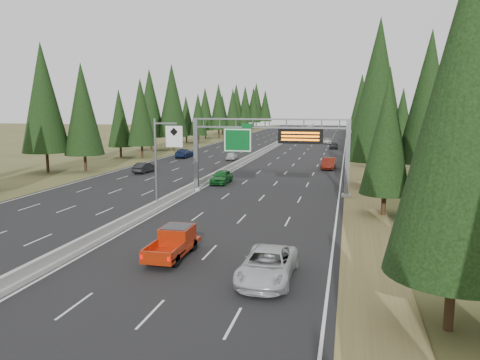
# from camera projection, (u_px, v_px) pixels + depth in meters

# --- Properties ---
(road) EXTENTS (32.00, 260.00, 0.08)m
(road) POSITION_uv_depth(u_px,v_px,m) (266.00, 151.00, 94.09)
(road) COLOR black
(road) RESTS_ON ground
(shoulder_right) EXTENTS (3.60, 260.00, 0.06)m
(shoulder_right) POSITION_uv_depth(u_px,v_px,m) (356.00, 154.00, 90.11)
(shoulder_right) COLOR olive
(shoulder_right) RESTS_ON ground
(shoulder_left) EXTENTS (3.60, 260.00, 0.06)m
(shoulder_left) POSITION_uv_depth(u_px,v_px,m) (182.00, 150.00, 98.08)
(shoulder_left) COLOR #494B23
(shoulder_left) RESTS_ON ground
(median_barrier) EXTENTS (0.70, 260.00, 0.85)m
(median_barrier) POSITION_uv_depth(u_px,v_px,m) (266.00, 150.00, 94.03)
(median_barrier) COLOR #969791
(median_barrier) RESTS_ON road
(sign_gantry) EXTENTS (16.75, 0.98, 7.80)m
(sign_gantry) POSITION_uv_depth(u_px,v_px,m) (275.00, 144.00, 47.88)
(sign_gantry) COLOR slate
(sign_gantry) RESTS_ON road
(hov_sign_pole) EXTENTS (2.80, 0.50, 8.00)m
(hov_sign_pole) POSITION_uv_depth(u_px,v_px,m) (162.00, 158.00, 40.29)
(hov_sign_pole) COLOR slate
(hov_sign_pole) RESTS_ON road
(tree_row_right) EXTENTS (12.00, 239.26, 18.78)m
(tree_row_right) POSITION_uv_depth(u_px,v_px,m) (384.00, 104.00, 80.10)
(tree_row_right) COLOR black
(tree_row_right) RESTS_ON ground
(tree_row_left) EXTENTS (11.20, 241.00, 18.94)m
(tree_row_left) POSITION_uv_depth(u_px,v_px,m) (140.00, 104.00, 87.13)
(tree_row_left) COLOR black
(tree_row_left) RESTS_ON ground
(silver_minivan) EXTENTS (2.76, 5.86, 1.62)m
(silver_minivan) POSITION_uv_depth(u_px,v_px,m) (267.00, 265.00, 24.54)
(silver_minivan) COLOR silver
(silver_minivan) RESTS_ON road
(red_pickup) EXTENTS (1.89, 5.29, 1.72)m
(red_pickup) POSITION_uv_depth(u_px,v_px,m) (175.00, 240.00, 28.60)
(red_pickup) COLOR black
(red_pickup) RESTS_ON road
(car_ahead_green) EXTENTS (1.96, 4.73, 1.60)m
(car_ahead_green) POSITION_uv_depth(u_px,v_px,m) (221.00, 177.00, 55.08)
(car_ahead_green) COLOR #145A1F
(car_ahead_green) RESTS_ON road
(car_ahead_dkred) EXTENTS (2.07, 5.08, 1.64)m
(car_ahead_dkred) POSITION_uv_depth(u_px,v_px,m) (329.00, 163.00, 67.63)
(car_ahead_dkred) COLOR #5B160D
(car_ahead_dkred) RESTS_ON road
(car_ahead_dkgrey) EXTENTS (1.86, 4.47, 1.29)m
(car_ahead_dkgrey) POSITION_uv_depth(u_px,v_px,m) (334.00, 146.00, 99.29)
(car_ahead_dkgrey) COLOR black
(car_ahead_dkgrey) RESTS_ON road
(car_ahead_white) EXTENTS (2.35, 4.86, 1.33)m
(car_ahead_white) POSITION_uv_depth(u_px,v_px,m) (327.00, 141.00, 113.07)
(car_ahead_white) COLOR silver
(car_ahead_white) RESTS_ON road
(car_ahead_far) EXTENTS (1.93, 4.66, 1.58)m
(car_ahead_far) POSITION_uv_depth(u_px,v_px,m) (314.00, 135.00, 131.38)
(car_ahead_far) COLOR black
(car_ahead_far) RESTS_ON road
(car_onc_near) EXTENTS (1.93, 4.43, 1.42)m
(car_onc_near) POSITION_uv_depth(u_px,v_px,m) (145.00, 168.00, 64.04)
(car_onc_near) COLOR black
(car_onc_near) RESTS_ON road
(car_onc_blue) EXTENTS (2.19, 5.32, 1.54)m
(car_onc_blue) POSITION_uv_depth(u_px,v_px,m) (184.00, 153.00, 82.84)
(car_onc_blue) COLOR #16254E
(car_onc_blue) RESTS_ON road
(car_onc_white) EXTENTS (1.89, 4.09, 1.36)m
(car_onc_white) POSITION_uv_depth(u_px,v_px,m) (232.00, 156.00, 79.09)
(car_onc_white) COLOR #B5B5B5
(car_onc_white) RESTS_ON road
(car_onc_far) EXTENTS (3.29, 6.10, 1.63)m
(car_onc_far) POSITION_uv_depth(u_px,v_px,m) (235.00, 141.00, 111.94)
(car_onc_far) COLOR black
(car_onc_far) RESTS_ON road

